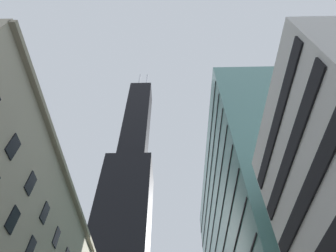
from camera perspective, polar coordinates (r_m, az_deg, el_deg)
name	(u,v)px	position (r m, az deg, el deg)	size (l,w,h in m)	color
dark_skyscraper	(119,249)	(109.97, -9.77, -23.19)	(28.75, 28.75, 183.04)	black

